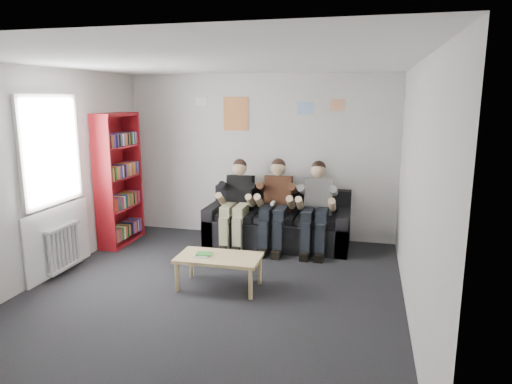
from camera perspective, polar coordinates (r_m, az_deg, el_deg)
room_shell at (r=5.24m, az=-5.93°, el=1.03°), size 5.00×5.00×5.00m
sofa at (r=7.33m, az=2.76°, el=-4.16°), size 2.24×0.92×0.87m
bookshelf at (r=7.56m, az=-16.73°, el=1.53°), size 0.31×0.94×2.09m
coffee_table at (r=5.68m, az=-4.65°, el=-8.46°), size 1.02×0.56×0.41m
game_cases at (r=5.69m, az=-6.65°, el=-7.78°), size 0.21×0.17×0.03m
person_left at (r=7.19m, az=-2.42°, el=-1.46°), size 0.42×0.89×1.36m
person_middle at (r=7.04m, az=2.47°, el=-1.66°), size 0.43×0.92×1.39m
person_right at (r=6.95m, az=7.53°, el=-1.97°), size 0.42×0.91×1.38m
radiator at (r=6.67m, az=-22.89°, el=-6.36°), size 0.10×0.64×0.60m
window at (r=6.55m, az=-23.88°, el=-0.63°), size 0.05×1.30×2.36m
poster_large at (r=7.65m, az=-2.53°, el=9.73°), size 0.42×0.01×0.55m
poster_blue at (r=7.40m, az=6.18°, el=10.38°), size 0.25×0.01×0.20m
poster_pink at (r=7.35m, az=10.12°, el=10.65°), size 0.22×0.01×0.18m
poster_sign at (r=7.83m, az=-6.85°, el=11.17°), size 0.20×0.01×0.14m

